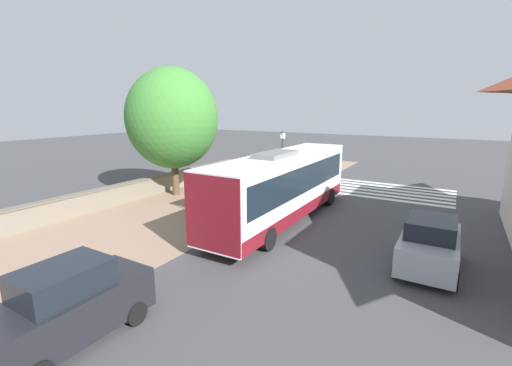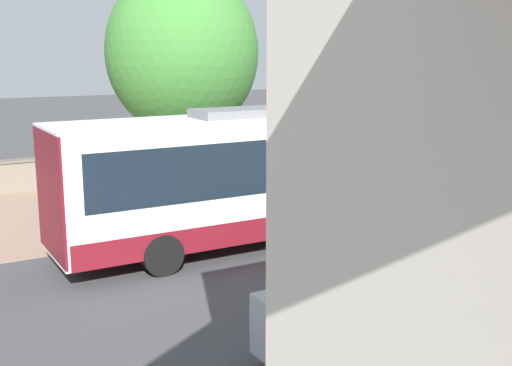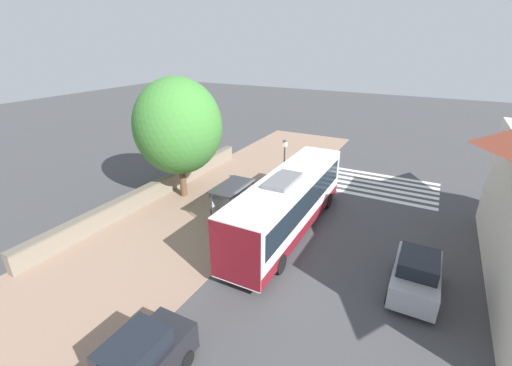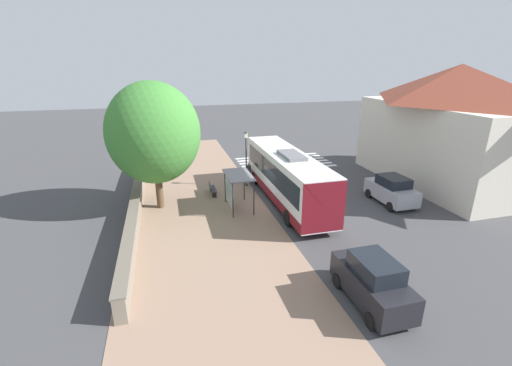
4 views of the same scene
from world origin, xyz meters
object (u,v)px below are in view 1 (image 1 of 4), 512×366
at_px(bus_shelter, 221,177).
at_px(shade_tree, 172,119).
at_px(pedestrian, 292,183).
at_px(bus, 283,185).
at_px(street_lamp_near, 282,159).
at_px(parked_car_far_lane, 429,244).
at_px(parked_car_behind_bus, 70,306).
at_px(bench, 234,190).

relative_size(bus_shelter, shade_tree, 0.36).
distance_m(pedestrian, shade_tree, 8.89).
distance_m(bus, pedestrian, 4.98).
xyz_separation_m(bus_shelter, shade_tree, (-5.00, 1.57, 3.12)).
bearing_deg(street_lamp_near, pedestrian, 62.33).
bearing_deg(parked_car_far_lane, bus, 162.73).
bearing_deg(parked_car_far_lane, parked_car_behind_bus, -129.23).
height_order(street_lamp_near, parked_car_far_lane, street_lamp_near).
distance_m(street_lamp_near, shade_tree, 7.63).
xyz_separation_m(street_lamp_near, shade_tree, (-6.69, -2.68, 2.51)).
bearing_deg(parked_car_far_lane, shade_tree, 167.79).
bearing_deg(shade_tree, bench, 21.56).
height_order(bus, bus_shelter, bus).
relative_size(bench, parked_car_behind_bus, 0.42).
bearing_deg(parked_car_far_lane, bench, 157.77).
bearing_deg(bench, shade_tree, -158.44).
relative_size(bus, pedestrian, 7.08).
height_order(pedestrian, street_lamp_near, street_lamp_near).
relative_size(bus_shelter, bench, 1.83).
bearing_deg(bench, street_lamp_near, 22.15).
distance_m(pedestrian, street_lamp_near, 1.84).
distance_m(bench, shade_tree, 6.17).
relative_size(bus_shelter, parked_car_behind_bus, 0.76).
bearing_deg(bus_shelter, parked_car_far_lane, -9.70).
xyz_separation_m(street_lamp_near, parked_car_far_lane, (9.02, -6.08, -1.67)).
height_order(bus_shelter, parked_car_behind_bus, bus_shelter).
distance_m(bus, bench, 5.77).
xyz_separation_m(bench, parked_car_far_lane, (11.95, -4.89, 0.47)).
bearing_deg(bus_shelter, street_lamp_near, 68.27).
height_order(bus_shelter, parked_car_far_lane, bus_shelter).
bearing_deg(shade_tree, parked_car_behind_bus, -56.40).
relative_size(parked_car_behind_bus, parked_car_far_lane, 1.01).
height_order(bus_shelter, shade_tree, shade_tree).
distance_m(bus, bus_shelter, 3.67).
bearing_deg(pedestrian, bench, -149.71).
distance_m(street_lamp_near, parked_car_far_lane, 11.01).
bearing_deg(pedestrian, bus_shelter, -112.66).
height_order(bench, parked_car_behind_bus, parked_car_behind_bus).
bearing_deg(bus, pedestrian, 108.70).
relative_size(bus, shade_tree, 1.43).
xyz_separation_m(pedestrian, parked_car_far_lane, (8.63, -6.83, -0.04)).
height_order(bus_shelter, bench, bus_shelter).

